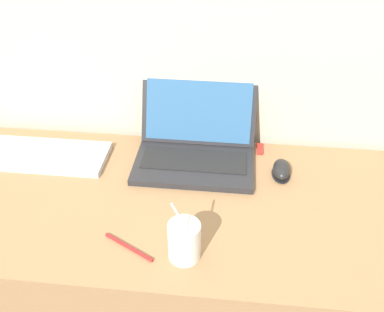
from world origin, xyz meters
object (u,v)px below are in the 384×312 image
at_px(drink_cup, 184,240).
at_px(external_keyboard, 40,155).
at_px(laptop, 196,144).
at_px(usb_stick, 260,149).
at_px(pen, 129,247).
at_px(computer_mouse, 282,170).

height_order(drink_cup, external_keyboard, drink_cup).
xyz_separation_m(laptop, usb_stick, (0.21, 0.07, -0.05)).
bearing_deg(external_keyboard, drink_cup, -34.95).
bearing_deg(pen, external_keyboard, 136.60).
bearing_deg(external_keyboard, laptop, 6.38).
bearing_deg(usb_stick, computer_mouse, -63.49).
xyz_separation_m(computer_mouse, usb_stick, (-0.06, 0.13, -0.01)).
height_order(computer_mouse, external_keyboard, computer_mouse).
bearing_deg(computer_mouse, external_keyboard, 179.65).
bearing_deg(pen, drink_cup, -3.33).
distance_m(drink_cup, usb_stick, 0.53).
xyz_separation_m(laptop, drink_cup, (0.02, -0.42, 0.00)).
height_order(computer_mouse, usb_stick, computer_mouse).
relative_size(drink_cup, usb_stick, 3.22).
distance_m(usb_stick, pen, 0.59).
bearing_deg(usb_stick, laptop, -162.53).
bearing_deg(computer_mouse, drink_cup, -125.73).
bearing_deg(laptop, drink_cup, -87.90).
height_order(drink_cup, pen, drink_cup).
relative_size(laptop, usb_stick, 6.30).
bearing_deg(computer_mouse, laptop, 167.38).
bearing_deg(pen, computer_mouse, 41.02).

